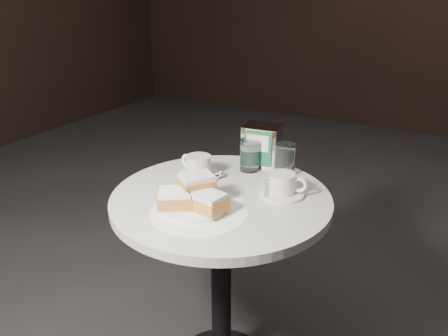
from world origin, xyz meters
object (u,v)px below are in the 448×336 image
water_glass_left (250,156)px  napkin_dispenser (262,145)px  cafe_table (221,248)px  coffee_cup_left (198,168)px  beignet_plate (193,198)px  water_glass_right (285,160)px  coffee_cup_right (283,186)px

water_glass_left → napkin_dispenser: bearing=77.2°
cafe_table → coffee_cup_left: size_ratio=4.24×
beignet_plate → water_glass_left: bearing=87.8°
water_glass_right → napkin_dispenser: (-0.11, 0.05, 0.02)m
coffee_cup_right → water_glass_left: bearing=130.4°
beignet_plate → coffee_cup_right: size_ratio=1.42×
coffee_cup_left → water_glass_right: size_ratio=1.54×
coffee_cup_left → water_glass_left: bearing=59.9°
water_glass_left → napkin_dispenser: (0.02, 0.07, 0.02)m
coffee_cup_left → water_glass_left: size_ratio=1.55×
beignet_plate → napkin_dispenser: bearing=86.0°
coffee_cup_left → beignet_plate: bearing=-49.5°
beignet_plate → coffee_cup_right: (0.19, 0.22, -0.00)m
cafe_table → coffee_cup_left: coffee_cup_left is taller
coffee_cup_right → water_glass_left: 0.23m
cafe_table → water_glass_left: size_ratio=6.58×
cafe_table → beignet_plate: (-0.02, -0.12, 0.23)m
water_glass_right → coffee_cup_right: bearing=-70.1°
water_glass_right → cafe_table: bearing=-114.5°
coffee_cup_left → coffee_cup_right: 0.31m
napkin_dispenser → coffee_cup_right: bearing=-58.7°
cafe_table → napkin_dispenser: bearing=89.0°
water_glass_right → water_glass_left: bearing=-169.6°
water_glass_right → beignet_plate: bearing=-110.3°
cafe_table → coffee_cup_right: (0.17, 0.09, 0.23)m
cafe_table → coffee_cup_left: bearing=147.9°
cafe_table → water_glass_left: bearing=92.6°
cafe_table → napkin_dispenser: (0.01, 0.30, 0.27)m
coffee_cup_right → napkin_dispenser: size_ratio=1.13×
cafe_table → coffee_cup_right: bearing=28.6°
water_glass_right → coffee_cup_left: bearing=-147.0°
coffee_cup_right → water_glass_left: size_ratio=1.50×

